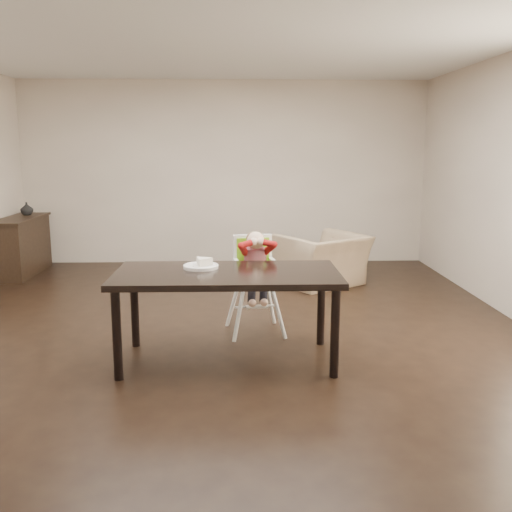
{
  "coord_description": "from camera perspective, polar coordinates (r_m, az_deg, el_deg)",
  "views": [
    {
      "loc": [
        0.21,
        -5.1,
        1.74
      ],
      "look_at": [
        0.36,
        -0.17,
        0.79
      ],
      "focal_mm": 40.0,
      "sensor_mm": 36.0,
      "label": 1
    }
  ],
  "objects": [
    {
      "name": "high_chair",
      "position": [
        5.32,
        -0.13,
        -0.54
      ],
      "size": [
        0.46,
        0.46,
        0.97
      ],
      "rotation": [
        0.0,
        0.0,
        0.15
      ],
      "color": "white",
      "rests_on": "ground"
    },
    {
      "name": "room_walls",
      "position": [
        5.11,
        -4.18,
        12.18
      ],
      "size": [
        6.02,
        7.02,
        2.71
      ],
      "color": "#BFB09E",
      "rests_on": "ground"
    },
    {
      "name": "sideboard",
      "position": [
        8.46,
        -22.39,
        0.94
      ],
      "size": [
        0.44,
        1.26,
        0.79
      ],
      "color": "black",
      "rests_on": "ground"
    },
    {
      "name": "armchair",
      "position": [
        7.25,
        6.68,
        0.45
      ],
      "size": [
        1.19,
        1.09,
        0.87
      ],
      "primitive_type": "imported",
      "rotation": [
        0.0,
        0.0,
        3.73
      ],
      "color": "tan",
      "rests_on": "ground"
    },
    {
      "name": "vase",
      "position": [
        8.67,
        -21.94,
        4.39
      ],
      "size": [
        0.2,
        0.21,
        0.17
      ],
      "primitive_type": "imported",
      "rotation": [
        0.0,
        0.0,
        0.19
      ],
      "color": "#99999E",
      "rests_on": "sideboard"
    },
    {
      "name": "dining_table",
      "position": [
        4.6,
        -2.91,
        -2.55
      ],
      "size": [
        1.8,
        0.9,
        0.75
      ],
      "color": "black",
      "rests_on": "ground"
    },
    {
      "name": "plate",
      "position": [
        4.73,
        -5.46,
        -0.86
      ],
      "size": [
        0.36,
        0.36,
        0.08
      ],
      "rotation": [
        0.0,
        0.0,
        0.26
      ],
      "color": "white",
      "rests_on": "dining_table"
    },
    {
      "name": "ground",
      "position": [
        5.39,
        -3.91,
        -7.93
      ],
      "size": [
        7.0,
        7.0,
        0.0
      ],
      "primitive_type": "plane",
      "color": "black",
      "rests_on": "ground"
    }
  ]
}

